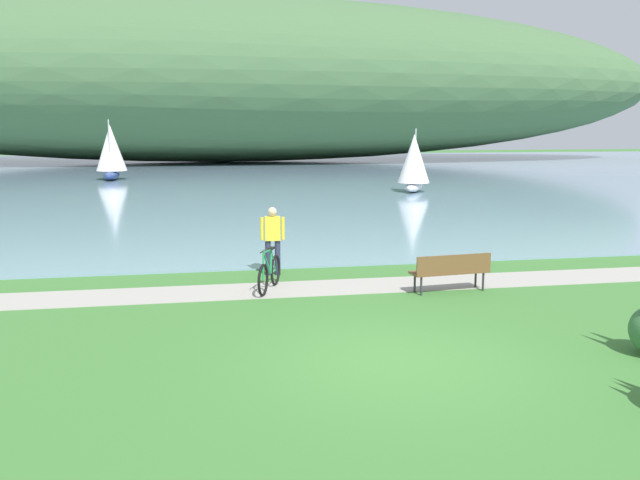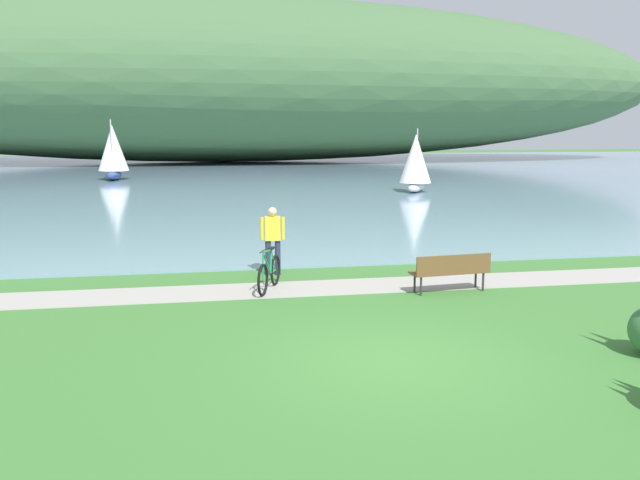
# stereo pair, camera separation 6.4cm
# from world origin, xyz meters

# --- Properties ---
(ground_plane) EXTENTS (200.00, 200.00, 0.00)m
(ground_plane) POSITION_xyz_m (0.00, 0.00, 0.00)
(ground_plane) COLOR #3D7533
(bay_water) EXTENTS (180.00, 80.00, 0.04)m
(bay_water) POSITION_xyz_m (0.00, 47.19, 0.02)
(bay_water) COLOR #7A99B2
(bay_water) RESTS_ON ground
(distant_hillside) EXTENTS (102.83, 28.00, 17.57)m
(distant_hillside) POSITION_xyz_m (-0.02, 65.08, 8.83)
(distant_hillside) COLOR #42663D
(distant_hillside) RESTS_ON bay_water
(shoreline_path) EXTENTS (60.00, 1.50, 0.01)m
(shoreline_path) POSITION_xyz_m (0.00, 4.97, 0.01)
(shoreline_path) COLOR #A39E93
(shoreline_path) RESTS_ON ground
(park_bench_near_camera) EXTENTS (1.84, 0.66, 0.88)m
(park_bench_near_camera) POSITION_xyz_m (2.51, 4.06, 0.52)
(park_bench_near_camera) COLOR brown
(park_bench_near_camera) RESTS_ON ground
(bicycle_leaning_near_bench) EXTENTS (0.71, 1.67, 1.01)m
(bicycle_leaning_near_bench) POSITION_xyz_m (-1.47, 4.95, 0.40)
(bicycle_leaning_near_bench) COLOR black
(bicycle_leaning_near_bench) RESTS_ON ground
(person_at_shoreline) EXTENTS (0.61, 0.25, 1.71)m
(person_at_shoreline) POSITION_xyz_m (-1.21, 6.56, 0.98)
(person_at_shoreline) COLOR #282D47
(person_at_shoreline) RESTS_ON ground
(sailboat_nearest_to_shore) EXTENTS (2.44, 3.13, 3.61)m
(sailboat_nearest_to_shore) POSITION_xyz_m (9.20, 26.75, 1.74)
(sailboat_nearest_to_shore) COLOR white
(sailboat_nearest_to_shore) RESTS_ON bay_water
(sailboat_mid_bay) EXTENTS (2.15, 3.61, 4.24)m
(sailboat_mid_bay) POSITION_xyz_m (-9.02, 39.79, 2.04)
(sailboat_mid_bay) COLOR navy
(sailboat_mid_bay) RESTS_ON bay_water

